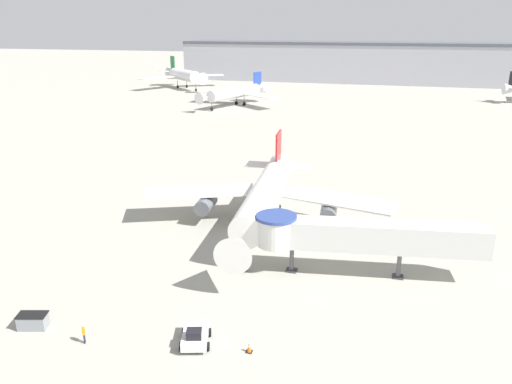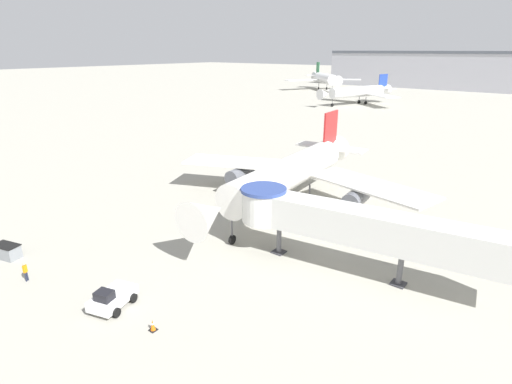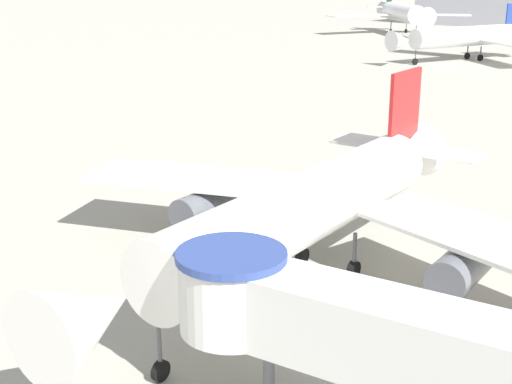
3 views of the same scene
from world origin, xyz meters
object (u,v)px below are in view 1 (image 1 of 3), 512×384
(service_container_gray, at_px, (33,321))
(traffic_cone_starboard_wing, at_px, (370,239))
(ground_crew_marshaller, at_px, (84,333))
(background_jet_blue_tail, at_px, (236,92))
(jet_bridge, at_px, (354,235))
(main_airplane, at_px, (265,197))
(traffic_cone_apron_front, at_px, (249,348))
(background_jet_green_tail, at_px, (184,75))
(pushback_tug_white, at_px, (195,336))

(service_container_gray, height_order, traffic_cone_starboard_wing, service_container_gray)
(ground_crew_marshaller, bearing_deg, background_jet_blue_tail, -12.37)
(jet_bridge, bearing_deg, main_airplane, 133.21)
(main_airplane, xyz_separation_m, ground_crew_marshaller, (-7.78, -26.42, -3.22))
(service_container_gray, relative_size, traffic_cone_starboard_wing, 3.80)
(jet_bridge, relative_size, background_jet_blue_tail, 0.74)
(main_airplane, distance_m, traffic_cone_starboard_wing, 13.32)
(traffic_cone_starboard_wing, height_order, ground_crew_marshaller, ground_crew_marshaller)
(jet_bridge, xyz_separation_m, ground_crew_marshaller, (-19.26, -17.25, -3.37))
(main_airplane, bearing_deg, traffic_cone_apron_front, -83.02)
(jet_bridge, distance_m, background_jet_green_tail, 159.22)
(jet_bridge, height_order, background_jet_green_tail, background_jet_green_tail)
(traffic_cone_starboard_wing, distance_m, background_jet_blue_tail, 103.69)
(ground_crew_marshaller, distance_m, background_jet_green_tail, 166.75)
(pushback_tug_white, bearing_deg, background_jet_blue_tail, 89.52)
(traffic_cone_apron_front, bearing_deg, main_airplane, 101.89)
(main_airplane, relative_size, ground_crew_marshaller, 19.88)
(background_jet_blue_tail, distance_m, background_jet_green_tail, 50.14)
(jet_bridge, xyz_separation_m, background_jet_green_tail, (-78.27, 138.65, 0.87))
(jet_bridge, distance_m, ground_crew_marshaller, 26.08)
(background_jet_green_tail, bearing_deg, traffic_cone_apron_front, -112.18)
(service_container_gray, height_order, background_jet_blue_tail, background_jet_blue_tail)
(pushback_tug_white, bearing_deg, main_airplane, 74.91)
(main_airplane, xyz_separation_m, traffic_cone_starboard_wing, (12.74, -0.65, -3.82))
(traffic_cone_starboard_wing, bearing_deg, pushback_tug_white, -117.10)
(jet_bridge, distance_m, background_jet_blue_tail, 110.81)
(pushback_tug_white, distance_m, traffic_cone_starboard_wing, 26.43)
(jet_bridge, bearing_deg, pushback_tug_white, -133.90)
(ground_crew_marshaller, height_order, background_jet_green_tail, background_jet_green_tail)
(pushback_tug_white, xyz_separation_m, background_jet_blue_tail, (-33.99, 116.36, 3.46))
(main_airplane, bearing_deg, service_container_gray, -121.86)
(jet_bridge, height_order, pushback_tug_white, jet_bridge)
(traffic_cone_starboard_wing, relative_size, background_jet_blue_tail, 0.02)
(pushback_tug_white, bearing_deg, traffic_cone_apron_front, -14.75)
(traffic_cone_starboard_wing, bearing_deg, traffic_cone_apron_front, -108.20)
(pushback_tug_white, xyz_separation_m, background_jet_green_tail, (-67.49, 153.65, 4.44))
(jet_bridge, height_order, traffic_cone_apron_front, jet_bridge)
(background_jet_blue_tail, bearing_deg, traffic_cone_starboard_wing, -43.51)
(main_airplane, height_order, traffic_cone_apron_front, main_airplane)
(ground_crew_marshaller, bearing_deg, service_container_gray, 58.17)
(traffic_cone_starboard_wing, bearing_deg, background_jet_green_tail, 121.43)
(traffic_cone_apron_front, bearing_deg, pushback_tug_white, -177.99)
(jet_bridge, relative_size, ground_crew_marshaller, 13.78)
(service_container_gray, height_order, ground_crew_marshaller, ground_crew_marshaller)
(jet_bridge, relative_size, pushback_tug_white, 5.90)
(traffic_cone_starboard_wing, bearing_deg, main_airplane, 177.10)
(jet_bridge, distance_m, pushback_tug_white, 18.81)
(main_airplane, height_order, jet_bridge, main_airplane)
(jet_bridge, distance_m, traffic_cone_apron_front, 16.64)
(background_jet_green_tail, bearing_deg, ground_crew_marshaller, -116.53)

